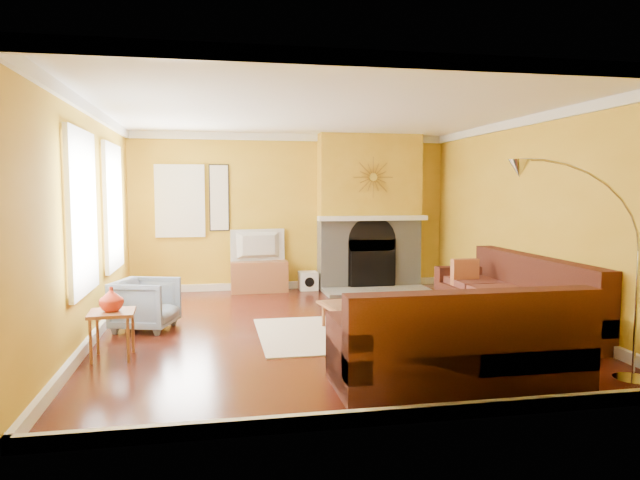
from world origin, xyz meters
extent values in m
cube|color=#581E12|center=(0.00, 0.00, -0.01)|extent=(5.50, 6.00, 0.02)
cube|color=white|center=(0.00, 0.00, 2.71)|extent=(5.50, 6.00, 0.02)
cube|color=gold|center=(0.00, 3.01, 1.35)|extent=(5.50, 0.02, 2.70)
cube|color=gold|center=(0.00, -3.01, 1.35)|extent=(5.50, 0.02, 2.70)
cube|color=gold|center=(-2.76, 0.00, 1.35)|extent=(0.02, 6.00, 2.70)
cube|color=gold|center=(2.76, 0.00, 1.35)|extent=(0.02, 6.00, 2.70)
cube|color=white|center=(-2.72, 1.30, 1.50)|extent=(0.06, 1.22, 1.72)
cube|color=white|center=(-2.72, -0.60, 1.50)|extent=(0.06, 1.22, 1.72)
cube|color=white|center=(-1.90, 2.96, 1.55)|extent=(0.82, 0.06, 1.22)
cube|color=white|center=(-1.25, 2.97, 1.60)|extent=(0.34, 0.04, 1.14)
cube|color=white|center=(1.35, 2.56, 1.25)|extent=(1.92, 0.22, 0.08)
cube|color=gray|center=(1.35, 2.25, 0.03)|extent=(1.80, 0.70, 0.06)
cube|color=beige|center=(0.35, -0.30, 0.01)|extent=(2.40, 1.80, 0.02)
cube|color=#9B5D38|center=(-0.60, 2.75, 0.26)|extent=(0.96, 0.43, 0.53)
imported|color=black|center=(-0.60, 2.75, 0.80)|extent=(0.95, 0.25, 0.54)
cube|color=white|center=(0.25, 2.78, 0.16)|extent=(0.31, 0.31, 0.31)
imported|color=gray|center=(-2.20, 0.35, 0.32)|extent=(0.87, 0.86, 0.64)
imported|color=red|center=(-2.40, -0.85, 0.62)|extent=(0.25, 0.25, 0.25)
imported|color=white|center=(0.26, -0.26, 0.37)|extent=(0.35, 0.37, 0.03)
camera|label=1|loc=(-1.37, -6.90, 1.73)|focal=32.00mm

